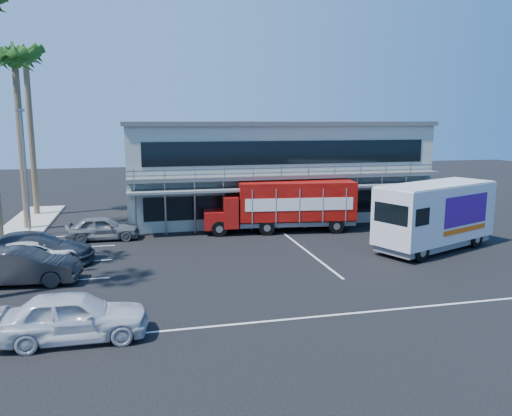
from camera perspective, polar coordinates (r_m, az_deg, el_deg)
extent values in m
plane|color=black|center=(25.14, 3.95, -7.08)|extent=(120.00, 120.00, 0.00)
cube|color=#999F91|center=(39.47, 1.74, 4.34)|extent=(22.00, 10.00, 7.00)
cube|color=#515454|center=(39.29, 1.77, 9.64)|extent=(22.40, 10.40, 0.30)
cube|color=#515454|center=(34.12, 4.18, 3.60)|extent=(22.00, 1.20, 0.25)
cube|color=gray|center=(33.54, 4.47, 4.35)|extent=(22.00, 0.08, 0.90)
cube|color=slate|center=(33.92, 4.32, 2.37)|extent=(22.00, 1.80, 0.15)
cube|color=black|center=(34.94, 3.86, 0.45)|extent=(20.00, 0.06, 1.60)
cube|color=black|center=(34.53, 3.93, 6.35)|extent=(20.00, 0.06, 1.60)
cylinder|color=brown|center=(36.77, -25.21, 6.12)|extent=(0.44, 0.44, 11.00)
sphere|color=#113E12|center=(36.93, -25.88, 14.96)|extent=(1.10, 1.10, 1.10)
cylinder|color=brown|center=(42.22, -24.28, 7.24)|extent=(0.44, 0.44, 12.00)
sphere|color=#113E12|center=(42.48, -24.90, 15.61)|extent=(1.10, 1.10, 1.10)
cylinder|color=gray|center=(34.83, -24.88, 3.50)|extent=(0.14, 0.14, 8.00)
cube|color=gray|center=(34.67, -25.37, 10.08)|extent=(0.50, 0.25, 0.18)
cube|color=#970F0C|center=(33.05, -4.80, -1.24)|extent=(1.59, 2.31, 1.16)
cube|color=#970F0C|center=(33.00, -2.98, -0.30)|extent=(1.23, 2.50, 2.02)
cube|color=black|center=(32.90, -2.99, 0.69)|extent=(0.28, 2.04, 0.67)
cube|color=#A8140A|center=(33.46, 4.61, 0.92)|extent=(7.93, 3.28, 2.51)
cube|color=slate|center=(33.73, 4.57, -1.59)|extent=(7.89, 2.92, 0.29)
cube|color=white|center=(32.30, 5.03, 0.41)|extent=(7.05, 0.84, 0.82)
cube|color=white|center=(34.65, 4.22, 1.07)|extent=(7.05, 0.84, 0.82)
cylinder|color=black|center=(32.11, -4.21, -2.40)|extent=(1.03, 0.39, 1.00)
cylinder|color=black|center=(34.18, -4.37, -1.65)|extent=(1.03, 0.39, 1.00)
cylinder|color=black|center=(32.38, 1.25, -2.27)|extent=(1.03, 0.39, 1.00)
cylinder|color=black|center=(34.44, 0.77, -1.53)|extent=(1.03, 0.39, 1.00)
cylinder|color=black|center=(33.32, 9.16, -2.05)|extent=(1.03, 0.39, 1.00)
cylinder|color=black|center=(35.33, 8.23, -1.34)|extent=(1.03, 0.39, 1.00)
cube|color=silver|center=(30.32, 19.81, -0.45)|extent=(8.31, 5.53, 3.15)
cube|color=slate|center=(30.66, 19.62, -3.65)|extent=(7.91, 5.16, 0.39)
cube|color=black|center=(27.15, 15.17, -0.63)|extent=(0.91, 2.07, 1.07)
cube|color=silver|center=(30.08, 19.99, 2.57)|extent=(8.14, 5.42, 0.09)
cube|color=#460D7C|center=(30.31, 22.93, -0.22)|extent=(3.75, 1.59, 1.69)
cube|color=#460D7C|center=(31.77, 18.73, 0.48)|extent=(3.75, 1.59, 1.69)
cube|color=#F2590C|center=(30.51, 22.79, -2.30)|extent=(3.75, 1.58, 0.28)
cylinder|color=black|center=(27.73, 18.35, -4.79)|extent=(1.10, 0.67, 1.08)
cylinder|color=black|center=(29.13, 14.54, -3.90)|extent=(1.10, 0.67, 1.08)
cylinder|color=black|center=(31.99, 23.80, -3.21)|extent=(1.10, 0.67, 1.08)
cylinder|color=black|center=(33.21, 20.26, -2.52)|extent=(1.10, 0.67, 1.08)
imported|color=silver|center=(18.30, -20.14, -11.52)|extent=(4.97, 2.05, 1.68)
imported|color=black|center=(25.12, -25.14, -6.09)|extent=(5.13, 2.21, 1.64)
imported|color=white|center=(27.48, -24.10, -4.93)|extent=(5.63, 4.06, 1.42)
imported|color=#282D35|center=(28.23, -23.81, -4.26)|extent=(6.02, 2.97, 1.68)
imported|color=slate|center=(32.53, -17.09, -2.21)|extent=(4.46, 1.92, 1.50)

